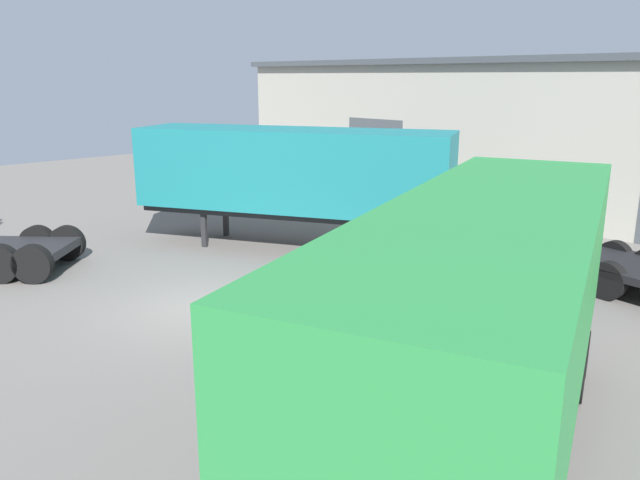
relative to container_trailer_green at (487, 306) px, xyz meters
The scene contains 6 objects.
ground_plane 8.64m from the container_trailer_green, behind, with size 60.00×60.00×0.00m, color slate.
warehouse_building 20.22m from the container_trailer_green, 114.03° to the left, with size 30.72×7.88×6.22m.
container_trailer_green is the anchor object (origin of this frame).
container_trailer_white 12.38m from the container_trailer_green, 150.23° to the left, with size 10.08×6.95×3.87m.
gravel_pile 20.92m from the container_trailer_green, 156.38° to the left, with size 4.45×4.45×1.92m.
traffic_cone 7.20m from the container_trailer_green, behind, with size 0.40×0.40×0.55m.
Camera 1 is at (12.30, -7.82, 5.48)m, focal length 35.00 mm.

